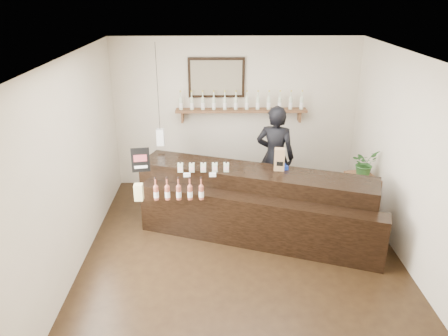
% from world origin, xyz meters
% --- Properties ---
extents(ground, '(5.00, 5.00, 0.00)m').
position_xyz_m(ground, '(0.00, 0.00, 0.00)').
color(ground, black).
rests_on(ground, ground).
extents(room_shell, '(5.00, 5.00, 5.00)m').
position_xyz_m(room_shell, '(0.00, 0.00, 1.70)').
color(room_shell, beige).
rests_on(room_shell, ground).
extents(back_wall_decor, '(2.66, 0.96, 1.69)m').
position_xyz_m(back_wall_decor, '(-0.15, 2.37, 1.76)').
color(back_wall_decor, brown).
rests_on(back_wall_decor, ground).
extents(counter, '(3.65, 2.16, 1.19)m').
position_xyz_m(counter, '(0.22, 0.57, 0.48)').
color(counter, black).
rests_on(counter, ground).
extents(promo_sign, '(0.27, 0.07, 0.38)m').
position_xyz_m(promo_sign, '(-1.49, 0.66, 1.21)').
color(promo_sign, black).
rests_on(promo_sign, counter).
extents(paper_bag, '(0.17, 0.14, 0.34)m').
position_xyz_m(paper_bag, '(0.59, 0.69, 1.19)').
color(paper_bag, '#976E48').
rests_on(paper_bag, counter).
extents(tape_dispenser, '(0.15, 0.08, 0.12)m').
position_xyz_m(tape_dispenser, '(0.66, 0.69, 1.06)').
color(tape_dispenser, '#1835AD').
rests_on(tape_dispenser, counter).
extents(side_cabinet, '(0.50, 0.60, 0.77)m').
position_xyz_m(side_cabinet, '(2.00, 1.01, 0.39)').
color(side_cabinet, brown).
rests_on(side_cabinet, ground).
extents(potted_plant, '(0.52, 0.51, 0.44)m').
position_xyz_m(potted_plant, '(2.00, 1.01, 0.99)').
color(potted_plant, '#2D5E25').
rests_on(potted_plant, side_cabinet).
extents(shopkeeper, '(0.86, 0.69, 2.03)m').
position_xyz_m(shopkeeper, '(0.64, 1.55, 1.02)').
color(shopkeeper, black).
rests_on(shopkeeper, ground).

